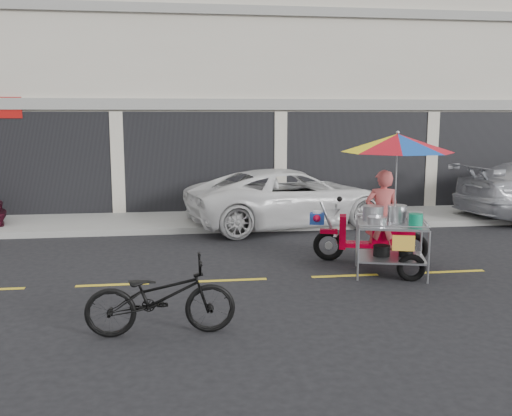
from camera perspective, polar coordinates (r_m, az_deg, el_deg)
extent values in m
plane|color=black|center=(10.22, 8.88, -6.73)|extent=(90.00, 90.00, 0.00)
cube|color=gray|center=(15.42, 3.05, -0.94)|extent=(45.00, 3.00, 0.15)
cube|color=beige|center=(20.15, 0.41, 12.66)|extent=(36.00, 8.00, 8.00)
cube|color=black|center=(16.19, 2.45, 4.46)|extent=(35.28, 0.06, 2.90)
cube|color=gray|center=(16.12, 2.50, 10.31)|extent=(36.00, 0.12, 0.30)
cube|color=gray|center=(16.36, 2.57, 19.10)|extent=(36.00, 0.12, 0.25)
cube|color=gold|center=(10.22, 8.88, -6.71)|extent=(42.00, 0.10, 0.01)
imported|color=white|center=(14.53, 3.45, 1.05)|extent=(5.67, 3.57, 1.46)
imported|color=black|center=(7.47, -9.52, -8.75)|extent=(1.91, 0.69, 1.00)
torus|color=black|center=(11.18, 7.27, -3.74)|extent=(0.61, 0.28, 0.60)
torus|color=black|center=(11.26, 15.36, -3.91)|extent=(0.61, 0.28, 0.60)
cylinder|color=#9EA0A5|center=(11.18, 7.27, -3.74)|extent=(0.16, 0.10, 0.15)
cylinder|color=#9EA0A5|center=(11.26, 15.36, -3.91)|extent=(0.16, 0.10, 0.15)
cube|color=#AB001B|center=(11.12, 7.30, -2.31)|extent=(0.36, 0.22, 0.08)
cylinder|color=#9EA0A5|center=(11.09, 7.31, -1.51)|extent=(0.38, 0.16, 0.85)
cube|color=#AB001B|center=(11.12, 8.66, -2.34)|extent=(0.22, 0.38, 0.63)
cube|color=#AB001B|center=(11.18, 11.07, -3.62)|extent=(0.89, 0.52, 0.08)
cube|color=#AB001B|center=(11.17, 13.54, -2.45)|extent=(0.84, 0.49, 0.42)
cube|color=black|center=(11.11, 13.05, -1.21)|extent=(0.73, 0.44, 0.11)
cylinder|color=#9EA0A5|center=(11.04, 8.01, 0.09)|extent=(0.20, 0.57, 0.04)
sphere|color=black|center=(11.23, 8.35, 0.89)|extent=(0.11, 0.11, 0.11)
cylinder|color=white|center=(11.14, 7.94, -2.70)|extent=(0.16, 0.16, 0.05)
cube|color=navy|center=(11.08, 6.12, -1.05)|extent=(0.33, 0.30, 0.21)
cylinder|color=white|center=(11.06, 6.13, -0.41)|extent=(0.21, 0.21, 0.05)
cone|color=#AB001B|center=(10.90, 6.08, -1.11)|extent=(0.25, 0.28, 0.19)
torus|color=black|center=(10.09, 15.25, -5.79)|extent=(0.50, 0.24, 0.49)
cylinder|color=#9EA0A5|center=(9.87, 10.18, -4.65)|extent=(0.05, 0.05, 0.90)
cylinder|color=#9EA0A5|center=(10.79, 10.04, -3.45)|extent=(0.05, 0.05, 0.90)
cylinder|color=#9EA0A5|center=(9.97, 16.88, -4.76)|extent=(0.05, 0.05, 0.90)
cylinder|color=#9EA0A5|center=(10.89, 16.17, -3.57)|extent=(0.05, 0.05, 0.90)
cube|color=#9EA0A5|center=(10.39, 13.30, -4.80)|extent=(1.38, 1.24, 0.03)
cube|color=#9EA0A5|center=(10.27, 13.42, -1.65)|extent=(1.38, 1.24, 0.04)
cylinder|color=#9EA0A5|center=(9.79, 13.66, -1.80)|extent=(1.12, 0.35, 0.03)
cylinder|color=#9EA0A5|center=(10.72, 13.22, -0.85)|extent=(1.12, 0.35, 0.03)
cylinder|color=#9EA0A5|center=(10.22, 10.19, -1.23)|extent=(0.29, 0.92, 0.03)
cylinder|color=#9EA0A5|center=(10.33, 16.64, -1.37)|extent=(0.29, 0.92, 0.03)
cylinder|color=#9EA0A5|center=(10.85, 13.10, -4.19)|extent=(0.26, 0.77, 0.04)
cylinder|color=#9EA0A5|center=(10.75, 13.20, -1.45)|extent=(0.26, 0.77, 0.04)
cube|color=gold|center=(9.83, 14.54, -3.43)|extent=(0.36, 0.12, 0.26)
cylinder|color=#B7B7BC|center=(10.43, 11.62, -0.59)|extent=(0.46, 0.46, 0.26)
cylinder|color=#B7B7BC|center=(10.48, 13.92, -0.58)|extent=(0.41, 0.41, 0.27)
cylinder|color=#B7B7BC|center=(10.34, 15.63, -1.02)|extent=(0.33, 0.33, 0.19)
cylinder|color=#B7B7BC|center=(10.05, 12.03, -1.34)|extent=(0.41, 0.41, 0.13)
cylinder|color=#0C8159|center=(10.03, 15.67, -1.21)|extent=(0.29, 0.29, 0.23)
cylinder|color=black|center=(10.35, 12.45, -4.19)|extent=(0.37, 0.37, 0.19)
cylinder|color=black|center=(10.40, 14.77, -4.28)|extent=(0.31, 0.31, 0.17)
cylinder|color=#9EA0A5|center=(10.26, 13.83, 2.80)|extent=(0.03, 0.03, 1.58)
sphere|color=#9EA0A5|center=(10.21, 14.00, 7.33)|extent=(0.06, 0.06, 0.06)
imported|color=#C65251|center=(11.09, 12.52, -0.84)|extent=(0.75, 0.59, 1.79)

